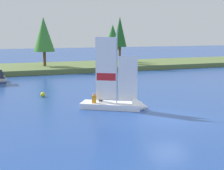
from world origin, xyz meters
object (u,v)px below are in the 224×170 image
(shoreline_tree_centre, at_px, (113,37))
(sailboat, at_px, (122,103))
(shoreline_tree_left, at_px, (44,35))
(shoreline_tree_midleft, at_px, (120,32))
(channel_buoy, at_px, (43,95))

(shoreline_tree_centre, distance_m, sailboat, 32.10)
(shoreline_tree_left, distance_m, sailboat, 26.51)
(shoreline_tree_midleft, relative_size, channel_buoy, 17.65)
(shoreline_tree_midleft, xyz_separation_m, channel_buoy, (-15.09, -19.24, -5.47))
(shoreline_tree_left, xyz_separation_m, sailboat, (1.66, -26.00, -4.92))
(shoreline_tree_centre, height_order, channel_buoy, shoreline_tree_centre)
(sailboat, xyz_separation_m, channel_buoy, (-4.87, 6.53, -0.20))
(shoreline_tree_left, relative_size, shoreline_tree_centre, 1.14)
(shoreline_tree_centre, relative_size, sailboat, 1.00)
(shoreline_tree_left, bearing_deg, shoreline_tree_midleft, -1.09)
(shoreline_tree_left, xyz_separation_m, shoreline_tree_midleft, (11.89, -0.23, 0.35))
(channel_buoy, bearing_deg, sailboat, -53.31)
(shoreline_tree_midleft, height_order, shoreline_tree_centre, shoreline_tree_midleft)
(shoreline_tree_midleft, distance_m, shoreline_tree_centre, 4.30)
(sailboat, bearing_deg, shoreline_tree_left, 125.32)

